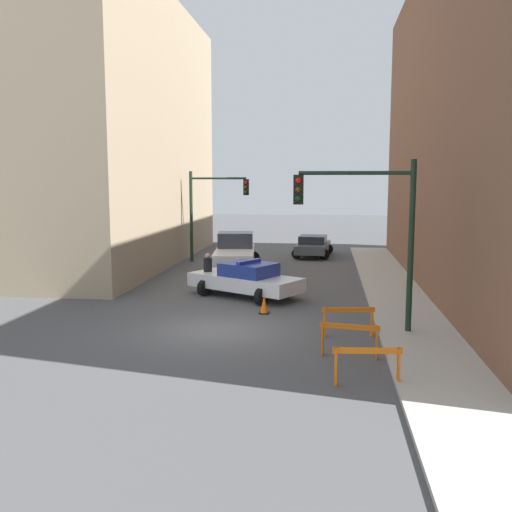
{
  "coord_description": "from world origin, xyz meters",
  "views": [
    {
      "loc": [
        3.39,
        -17.22,
        4.72
      ],
      "look_at": [
        0.34,
        7.04,
        1.44
      ],
      "focal_mm": 40.0,
      "sensor_mm": 36.0,
      "label": 1
    }
  ],
  "objects_px": {
    "pedestrian_crossing": "(208,272)",
    "traffic_cone": "(264,305)",
    "traffic_light_far": "(210,203)",
    "barrier_front": "(367,360)",
    "white_truck": "(235,252)",
    "traffic_light_near": "(372,219)",
    "barrier_mid": "(349,335)",
    "police_car": "(246,279)",
    "parked_car_near": "(313,246)",
    "barrier_back": "(349,317)"
  },
  "relations": [
    {
      "from": "barrier_back",
      "to": "pedestrian_crossing",
      "type": "bearing_deg",
      "value": 132.08
    },
    {
      "from": "traffic_light_near",
      "to": "pedestrian_crossing",
      "type": "height_order",
      "value": "traffic_light_near"
    },
    {
      "from": "white_truck",
      "to": "traffic_cone",
      "type": "xyz_separation_m",
      "value": [
        2.64,
        -9.78,
        -0.59
      ]
    },
    {
      "from": "traffic_light_near",
      "to": "barrier_front",
      "type": "relative_size",
      "value": 3.26
    },
    {
      "from": "parked_car_near",
      "to": "white_truck",
      "type": "bearing_deg",
      "value": -119.75
    },
    {
      "from": "white_truck",
      "to": "traffic_cone",
      "type": "height_order",
      "value": "white_truck"
    },
    {
      "from": "traffic_light_near",
      "to": "white_truck",
      "type": "distance_m",
      "value": 13.74
    },
    {
      "from": "traffic_light_near",
      "to": "barrier_mid",
      "type": "xyz_separation_m",
      "value": [
        -0.71,
        -2.48,
        -2.91
      ]
    },
    {
      "from": "pedestrian_crossing",
      "to": "traffic_cone",
      "type": "relative_size",
      "value": 2.53
    },
    {
      "from": "pedestrian_crossing",
      "to": "police_car",
      "type": "bearing_deg",
      "value": 177.77
    },
    {
      "from": "barrier_back",
      "to": "white_truck",
      "type": "bearing_deg",
      "value": 113.84
    },
    {
      "from": "traffic_light_near",
      "to": "pedestrian_crossing",
      "type": "xyz_separation_m",
      "value": [
        -6.31,
        5.82,
        -2.67
      ]
    },
    {
      "from": "traffic_light_near",
      "to": "parked_car_near",
      "type": "height_order",
      "value": "traffic_light_near"
    },
    {
      "from": "barrier_mid",
      "to": "parked_car_near",
      "type": "bearing_deg",
      "value": 94.21
    },
    {
      "from": "white_truck",
      "to": "parked_car_near",
      "type": "bearing_deg",
      "value": 48.65
    },
    {
      "from": "traffic_cone",
      "to": "pedestrian_crossing",
      "type": "bearing_deg",
      "value": 127.79
    },
    {
      "from": "pedestrian_crossing",
      "to": "barrier_mid",
      "type": "height_order",
      "value": "pedestrian_crossing"
    },
    {
      "from": "traffic_light_near",
      "to": "white_truck",
      "type": "relative_size",
      "value": 0.93
    },
    {
      "from": "traffic_light_near",
      "to": "police_car",
      "type": "xyz_separation_m",
      "value": [
        -4.57,
        5.01,
        -2.81
      ]
    },
    {
      "from": "traffic_light_near",
      "to": "traffic_light_far",
      "type": "bearing_deg",
      "value": 118.78
    },
    {
      "from": "police_car",
      "to": "parked_car_near",
      "type": "relative_size",
      "value": 1.12
    },
    {
      "from": "traffic_light_near",
      "to": "pedestrian_crossing",
      "type": "bearing_deg",
      "value": 137.32
    },
    {
      "from": "traffic_light_near",
      "to": "parked_car_near",
      "type": "distance_m",
      "value": 18.08
    },
    {
      "from": "traffic_light_near",
      "to": "traffic_cone",
      "type": "bearing_deg",
      "value": 147.76
    },
    {
      "from": "parked_car_near",
      "to": "barrier_mid",
      "type": "relative_size",
      "value": 2.79
    },
    {
      "from": "parked_car_near",
      "to": "barrier_mid",
      "type": "height_order",
      "value": "parked_car_near"
    },
    {
      "from": "pedestrian_crossing",
      "to": "traffic_cone",
      "type": "bearing_deg",
      "value": 150.34
    },
    {
      "from": "barrier_front",
      "to": "barrier_back",
      "type": "distance_m",
      "value": 4.17
    },
    {
      "from": "traffic_cone",
      "to": "barrier_front",
      "type": "bearing_deg",
      "value": -65.26
    },
    {
      "from": "pedestrian_crossing",
      "to": "barrier_front",
      "type": "bearing_deg",
      "value": 142.21
    },
    {
      "from": "barrier_mid",
      "to": "police_car",
      "type": "bearing_deg",
      "value": 117.27
    },
    {
      "from": "barrier_front",
      "to": "parked_car_near",
      "type": "bearing_deg",
      "value": 94.66
    },
    {
      "from": "pedestrian_crossing",
      "to": "traffic_cone",
      "type": "distance_m",
      "value": 4.59
    },
    {
      "from": "police_car",
      "to": "parked_car_near",
      "type": "xyz_separation_m",
      "value": [
        2.37,
        12.71,
        -0.05
      ]
    },
    {
      "from": "white_truck",
      "to": "pedestrian_crossing",
      "type": "xyz_separation_m",
      "value": [
        -0.15,
        -6.18,
        -0.04
      ]
    },
    {
      "from": "white_truck",
      "to": "barrier_mid",
      "type": "xyz_separation_m",
      "value": [
        5.45,
        -14.48,
        -0.29
      ]
    },
    {
      "from": "traffic_light_far",
      "to": "pedestrian_crossing",
      "type": "distance_m",
      "value": 9.32
    },
    {
      "from": "parked_car_near",
      "to": "barrier_front",
      "type": "relative_size",
      "value": 2.78
    },
    {
      "from": "traffic_light_far",
      "to": "barrier_front",
      "type": "height_order",
      "value": "traffic_light_far"
    },
    {
      "from": "traffic_light_far",
      "to": "police_car",
      "type": "distance_m",
      "value": 10.56
    },
    {
      "from": "traffic_light_far",
      "to": "barrier_back",
      "type": "bearing_deg",
      "value": -63.92
    },
    {
      "from": "traffic_light_far",
      "to": "barrier_front",
      "type": "bearing_deg",
      "value": -68.29
    },
    {
      "from": "police_car",
      "to": "barrier_mid",
      "type": "relative_size",
      "value": 3.14
    },
    {
      "from": "traffic_light_far",
      "to": "white_truck",
      "type": "bearing_deg",
      "value": -54.41
    },
    {
      "from": "police_car",
      "to": "barrier_back",
      "type": "xyz_separation_m",
      "value": [
        3.91,
        -5.46,
        -0.11
      ]
    },
    {
      "from": "pedestrian_crossing",
      "to": "traffic_light_far",
      "type": "bearing_deg",
      "value": -56.39
    },
    {
      "from": "parked_car_near",
      "to": "barrier_front",
      "type": "xyz_separation_m",
      "value": [
        1.82,
        -22.32,
        -0.06
      ]
    },
    {
      "from": "police_car",
      "to": "barrier_back",
      "type": "relative_size",
      "value": 3.15
    },
    {
      "from": "traffic_light_near",
      "to": "parked_car_near",
      "type": "bearing_deg",
      "value": 97.06
    },
    {
      "from": "barrier_back",
      "to": "barrier_front",
      "type": "bearing_deg",
      "value": -86.15
    }
  ]
}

